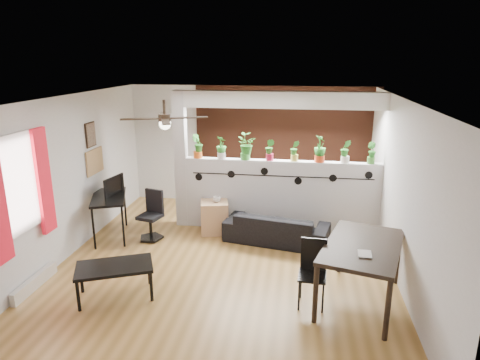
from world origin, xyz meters
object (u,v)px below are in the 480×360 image
Objects in this scene: potted_plant_0 at (198,145)px; dining_table at (363,251)px; potted_plant_3 at (270,149)px; potted_plant_4 at (295,150)px; computer_desk at (109,200)px; potted_plant_7 at (372,152)px; potted_plant_1 at (221,147)px; folding_chair at (313,266)px; sofa at (276,228)px; coffee_table at (114,269)px; potted_plant_5 at (320,148)px; potted_plant_6 at (346,151)px; cup at (217,199)px; cube_shelf at (215,217)px; ceiling_fan at (165,120)px; office_chair at (152,218)px; potted_plant_2 at (245,146)px.

dining_table is (2.77, -2.38, -0.85)m from potted_plant_0.
potted_plant_3 reaches higher than potted_plant_4.
potted_plant_4 reaches higher than computer_desk.
potted_plant_1 is at bearing 180.00° from potted_plant_7.
folding_chair is at bearing -55.93° from potted_plant_1.
potted_plant_1 reaches higher than potted_plant_4.
potted_plant_1 is 1.81m from sofa.
sofa is 1.51× the size of coffee_table.
potted_plant_4 is 1.45m from sofa.
potted_plant_3 is 0.23× the size of sofa.
coffee_table is (-2.78, -2.74, -1.19)m from potted_plant_5.
dining_table is at bearing -88.60° from potted_plant_6.
cup is 3.11m from dining_table.
dining_table is (-0.39, -2.38, -0.82)m from potted_plant_7.
computer_desk is at bearing -151.22° from potted_plant_0.
potted_plant_5 is 2.32m from cube_shelf.
ceiling_fan is 1.34× the size of folding_chair.
coffee_table is (-0.52, -2.74, -1.17)m from potted_plant_0.
sofa is 2.24m from office_chair.
potted_plant_7 is at bearing 0.00° from potted_plant_1.
potted_plant_7 is at bearing 11.40° from office_chair.
potted_plant_4 reaches higher than cube_shelf.
folding_chair is at bearing -103.00° from potted_plant_6.
potted_plant_3 is at bearing 6.46° from cube_shelf.
office_chair is 1.97m from coffee_table.
potted_plant_6 reaches higher than coffee_table.
potted_plant_3 is 1.34m from cup.
potted_plant_7 is at bearing 0.00° from potted_plant_0.
potted_plant_1 reaches higher than potted_plant_7.
potted_plant_2 is at bearing -180.00° from potted_plant_7.
potted_plant_3 is 0.23× the size of dining_table.
potted_plant_7 is 0.34× the size of coffee_table.
potted_plant_2 reaches higher than potted_plant_7.
potted_plant_5 reaches higher than sofa.
dining_table is (4.23, -1.57, 0.03)m from computer_desk.
cube_shelf is 2.56m from coffee_table.
potted_plant_7 reaches higher than coffee_table.
potted_plant_3 reaches higher than cube_shelf.
office_chair is (-1.59, -0.78, -1.22)m from potted_plant_2.
potted_plant_4 is 3.47m from computer_desk.
potted_plant_1 is 3.14× the size of cup.
computer_desk is at bearing -166.18° from cup.
coffee_table is at bearing -130.34° from potted_plant_4.
computer_desk is at bearing -177.95° from office_chair.
potted_plant_7 is 0.64× the size of cube_shelf.
coffee_table is at bearing -109.53° from potted_plant_1.
potted_plant_3 is at bearing 20.03° from cup.
ceiling_fan is 3.09× the size of potted_plant_7.
potted_plant_0 is 1.06× the size of potted_plant_1.
potted_plant_5 reaches higher than folding_chair.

